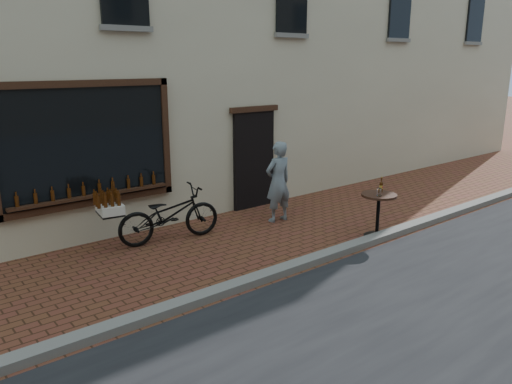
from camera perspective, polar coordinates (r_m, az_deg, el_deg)
ground at (r=8.00m, az=4.61°, el=-9.53°), size 90.00×90.00×0.00m
kerb at (r=8.11m, az=3.64°, el=-8.70°), size 90.00×0.25×0.12m
cargo_bicycle at (r=9.43m, az=-10.12°, el=-2.52°), size 2.37×0.96×1.10m
bistro_table at (r=9.75m, az=13.82°, el=-1.61°), size 0.67×0.67×1.15m
pedestrian at (r=10.40m, az=2.55°, el=1.18°), size 0.64×0.43×1.70m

